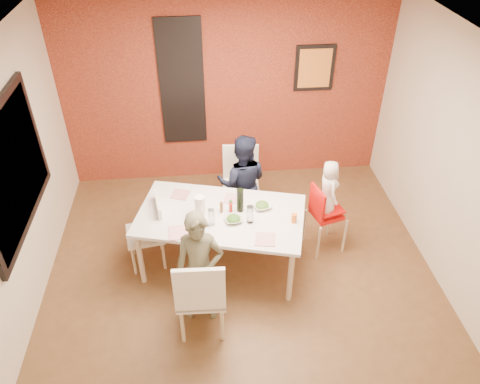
{
  "coord_description": "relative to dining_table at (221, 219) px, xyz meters",
  "views": [
    {
      "loc": [
        -0.39,
        -3.75,
        4.05
      ],
      "look_at": [
        0.0,
        0.3,
        1.05
      ],
      "focal_mm": 35.0,
      "sensor_mm": 36.0,
      "label": 1
    }
  ],
  "objects": [
    {
      "name": "ground",
      "position": [
        0.22,
        -0.29,
        -0.7
      ],
      "size": [
        4.5,
        4.5,
        0.0
      ],
      "primitive_type": "plane",
      "color": "brown",
      "rests_on": "ground"
    },
    {
      "name": "ceiling",
      "position": [
        0.22,
        -0.29,
        2.0
      ],
      "size": [
        4.5,
        4.5,
        0.02
      ],
      "primitive_type": "cube",
      "color": "silver",
      "rests_on": "wall_back"
    },
    {
      "name": "wall_back",
      "position": [
        0.22,
        1.96,
        0.65
      ],
      "size": [
        4.5,
        0.02,
        2.7
      ],
      "primitive_type": "cube",
      "color": "beige",
      "rests_on": "ground"
    },
    {
      "name": "wall_left",
      "position": [
        -2.03,
        -0.29,
        0.65
      ],
      "size": [
        0.02,
        4.5,
        2.7
      ],
      "primitive_type": "cube",
      "color": "beige",
      "rests_on": "ground"
    },
    {
      "name": "wall_right",
      "position": [
        2.47,
        -0.29,
        0.65
      ],
      "size": [
        0.02,
        4.5,
        2.7
      ],
      "primitive_type": "cube",
      "color": "beige",
      "rests_on": "ground"
    },
    {
      "name": "brick_accent_wall",
      "position": [
        0.22,
        1.94,
        0.65
      ],
      "size": [
        4.5,
        0.02,
        2.7
      ],
      "primitive_type": "cube",
      "color": "maroon",
      "rests_on": "ground"
    },
    {
      "name": "picture_window_frame",
      "position": [
        -2.0,
        -0.09,
        0.85
      ],
      "size": [
        0.05,
        1.7,
        1.3
      ],
      "primitive_type": "cube",
      "color": "black",
      "rests_on": "wall_left"
    },
    {
      "name": "picture_window_pane",
      "position": [
        -1.99,
        -0.09,
        0.85
      ],
      "size": [
        0.02,
        1.55,
        1.15
      ],
      "primitive_type": "cube",
      "color": "black",
      "rests_on": "wall_left"
    },
    {
      "name": "glassblock_strip",
      "position": [
        -0.38,
        1.92,
        0.8
      ],
      "size": [
        0.55,
        0.03,
        1.7
      ],
      "primitive_type": "cube",
      "color": "silver",
      "rests_on": "wall_back"
    },
    {
      "name": "glassblock_surround",
      "position": [
        -0.38,
        1.92,
        0.8
      ],
      "size": [
        0.6,
        0.03,
        1.76
      ],
      "primitive_type": "cube",
      "color": "black",
      "rests_on": "wall_back"
    },
    {
      "name": "art_print_frame",
      "position": [
        1.42,
        1.92,
        0.95
      ],
      "size": [
        0.54,
        0.03,
        0.64
      ],
      "primitive_type": "cube",
      "color": "black",
      "rests_on": "wall_back"
    },
    {
      "name": "art_print_canvas",
      "position": [
        1.42,
        1.9,
        0.95
      ],
      "size": [
        0.44,
        0.01,
        0.54
      ],
      "primitive_type": "cube",
      "color": "orange",
      "rests_on": "wall_back"
    },
    {
      "name": "dining_table",
      "position": [
        0.0,
        0.0,
        0.0
      ],
      "size": [
        2.03,
        1.45,
        0.76
      ],
      "rotation": [
        0.0,
        0.0,
        -0.26
      ],
      "color": "white",
      "rests_on": "ground"
    },
    {
      "name": "chair_near",
      "position": [
        -0.26,
        -0.97,
        -0.12
      ],
      "size": [
        0.5,
        0.5,
        1.04
      ],
      "rotation": [
        0.0,
        0.0,
        3.11
      ],
      "color": "white",
      "rests_on": "ground"
    },
    {
      "name": "chair_far",
      "position": [
        0.32,
        0.96,
        -0.14
      ],
      "size": [
        0.49,
        0.49,
        1.0
      ],
      "rotation": [
        0.0,
        0.0,
        -0.07
      ],
      "color": "white",
      "rests_on": "ground"
    },
    {
      "name": "chair_left",
      "position": [
        -0.8,
        0.14,
        -0.19
      ],
      "size": [
        0.48,
        0.48,
        0.91
      ],
      "rotation": [
        0.0,
        0.0,
        4.87
      ],
      "color": "white",
      "rests_on": "ground"
    },
    {
      "name": "high_chair",
      "position": [
        1.24,
        0.17,
        -0.14
      ],
      "size": [
        0.47,
        0.47,
        0.92
      ],
      "rotation": [
        0.0,
        0.0,
        1.85
      ],
      "color": "red",
      "rests_on": "ground"
    },
    {
      "name": "child_near",
      "position": [
        -0.26,
        -0.72,
        -0.03
      ],
      "size": [
        0.51,
        0.35,
        1.33
      ],
      "primitive_type": "imported",
      "rotation": [
        0.0,
        0.0,
        -0.07
      ],
      "color": "brown",
      "rests_on": "ground"
    },
    {
      "name": "child_far",
      "position": [
        0.31,
        0.71,
        -0.03
      ],
      "size": [
        0.72,
        0.6,
        1.33
      ],
      "primitive_type": "imported",
      "rotation": [
        0.0,
        0.0,
        2.98
      ],
      "color": "black",
      "rests_on": "ground"
    },
    {
      "name": "toddler",
      "position": [
        1.26,
        0.19,
        0.2
      ],
      "size": [
        0.27,
        0.37,
        0.71
      ],
      "primitive_type": "imported",
      "rotation": [
        0.0,
        0.0,
        1.72
      ],
      "color": "silver",
      "rests_on": "high_chair"
    },
    {
      "name": "plate_near_left",
      "position": [
        -0.45,
        -0.27,
        0.07
      ],
      "size": [
        0.24,
        0.24,
        0.01
      ],
      "primitive_type": "cube",
      "rotation": [
        0.0,
        0.0,
        0.05
      ],
      "color": "white",
      "rests_on": "dining_table"
    },
    {
      "name": "plate_far_mid",
      "position": [
        0.16,
        0.27,
        0.07
      ],
      "size": [
        0.24,
        0.24,
        0.01
      ],
      "primitive_type": "cube",
      "rotation": [
        0.0,
        0.0,
        -0.23
      ],
      "color": "white",
      "rests_on": "dining_table"
    },
    {
      "name": "plate_near_right",
      "position": [
        0.43,
        -0.47,
        0.07
      ],
      "size": [
        0.24,
        0.24,
        0.01
      ],
      "primitive_type": "cube",
      "rotation": [
        0.0,
        0.0,
        -0.18
      ],
      "color": "white",
      "rests_on": "dining_table"
    },
    {
      "name": "plate_far_left",
      "position": [
        -0.45,
        0.4,
        0.07
      ],
      "size": [
        0.25,
        0.25,
        0.01
      ],
      "primitive_type": "cube",
      "rotation": [
        0.0,
        0.0,
        -0.35
      ],
      "color": "silver",
      "rests_on": "dining_table"
    },
    {
      "name": "salad_bowl_a",
      "position": [
        0.13,
        -0.13,
        0.09
      ],
      "size": [
        0.21,
        0.21,
        0.05
      ],
      "primitive_type": "imported",
      "rotation": [
        0.0,
        0.0,
        0.11
      ],
      "color": "silver",
      "rests_on": "dining_table"
    },
    {
      "name": "salad_bowl_b",
      "position": [
        0.48,
        0.08,
        0.09
      ],
      "size": [
        0.26,
        0.26,
        0.05
      ],
      "primitive_type": "imported",
      "rotation": [
        0.0,
        0.0,
        0.26
      ],
      "color": "white",
      "rests_on": "dining_table"
    },
    {
      "name": "wine_bottle",
      "position": [
        0.22,
        0.04,
        0.21
      ],
      "size": [
        0.08,
        0.08,
        0.29
      ],
      "primitive_type": "cylinder",
      "color": "black",
      "rests_on": "dining_table"
    },
    {
      "name": "wine_glass_a",
      "position": [
        -0.11,
        -0.16,
        0.17
      ],
      "size": [
        0.07,
        0.07,
        0.2
      ],
      "primitive_type": "cylinder",
      "color": "silver",
      "rests_on": "dining_table"
    },
    {
      "name": "wine_glass_b",
      "position": [
        0.31,
        -0.16,
        0.17
      ],
      "size": [
        0.07,
        0.07,
        0.21
      ],
      "primitive_type": "cylinder",
      "color": "silver",
      "rests_on": "dining_table"
    },
    {
      "name": "paper_towel_roll",
      "position": [
        -0.22,
        0.0,
        0.2
      ],
      "size": [
        0.11,
        0.11,
        0.26
      ],
      "primitive_type": "cylinder",
      "color": "white",
      "rests_on": "dining_table"
    },
    {
      "name": "condiment_red",
      "position": [
        0.12,
        0.01,
        0.13
      ],
      "size": [
        0.03,
        0.03,
        0.13
      ],
      "primitive_type": "cylinder",
      "color": "red",
      "rests_on": "dining_table"
    },
    {
      "name": "condiment_green",
      "position": [
        0.12,
        0.04,
        0.14
      ],
      "size": [
        0.04,
        0.04,
        0.15
      ],
      "primitive_type": "cylinder",
      "color": "#316722",
      "rests_on": "dining_table"
    },
    {
      "name": "condiment_brown",
      "position": [
        0.01,
        0.04,
        0.14
      ],
      "size": [
        0.04,
        0.04,
        0.14
      ],
      "primitive_type": "cylinder",
      "color": "brown",
      "rests_on": "dining_table"
    },
    {
      "name": "sippy_cup",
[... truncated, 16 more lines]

